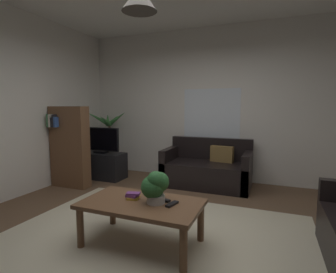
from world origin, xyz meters
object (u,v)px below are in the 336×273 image
couch_under_window (207,170)px  remote_on_table_1 (163,200)px  coffee_table (142,208)px  book_on_table_1 (132,195)px  tv_stand (102,165)px  tv (101,140)px  book_on_table_2 (133,193)px  remote_on_table_0 (172,204)px  book_on_table_0 (133,198)px  bookshelf_corner (69,146)px  potted_plant_on_table (155,185)px  potted_palm_corner (110,145)px

couch_under_window → remote_on_table_1: 2.13m
coffee_table → book_on_table_1: book_on_table_1 is taller
tv_stand → tv: bearing=-90.0°
book_on_table_1 → remote_on_table_1: 0.32m
remote_on_table_1 → tv: tv is taller
book_on_table_2 → remote_on_table_0: (0.43, -0.01, -0.05)m
remote_on_table_1 → book_on_table_0: bearing=115.2°
couch_under_window → remote_on_table_1: size_ratio=9.36×
book_on_table_2 → book_on_table_1: bearing=171.1°
bookshelf_corner → book_on_table_0: bearing=-32.3°
remote_on_table_0 → potted_plant_on_table: (-0.17, -0.01, 0.17)m
book_on_table_0 → potted_palm_corner: potted_palm_corner is taller
coffee_table → book_on_table_2: (-0.12, 0.04, 0.12)m
book_on_table_0 → remote_on_table_0: (0.43, -0.02, -0.00)m
book_on_table_2 → potted_palm_corner: potted_palm_corner is taller
couch_under_window → bookshelf_corner: bookshelf_corner is taller
remote_on_table_0 → book_on_table_1: bearing=12.1°
couch_under_window → book_on_table_2: (-0.26, -2.18, 0.23)m
bookshelf_corner → remote_on_table_0: bearing=-27.7°
book_on_table_0 → book_on_table_2: book_on_table_2 is taller
book_on_table_0 → tv_stand: tv_stand is taller
coffee_table → tv_stand: 2.71m
couch_under_window → book_on_table_2: couch_under_window is taller
book_on_table_0 → remote_on_table_1: 0.31m
book_on_table_2 → remote_on_table_1: 0.31m
potted_palm_corner → coffee_table: bearing=-50.1°
book_on_table_2 → tv: bearing=133.3°
book_on_table_2 → bookshelf_corner: bearing=147.6°
book_on_table_1 → tv: bearing=133.1°
book_on_table_2 → coffee_table: bearing=-18.3°
book_on_table_1 → tv_stand: bearing=132.8°
potted_plant_on_table → bookshelf_corner: size_ratio=0.23×
book_on_table_0 → book_on_table_1: book_on_table_1 is taller
remote_on_table_0 → potted_plant_on_table: size_ratio=0.49×
book_on_table_0 → book_on_table_2: 0.05m
coffee_table → remote_on_table_1: size_ratio=7.47×
potted_plant_on_table → coffee_table: bearing=-171.5°
remote_on_table_0 → remote_on_table_1: same height
tv → tv_stand: bearing=90.0°
coffee_table → remote_on_table_1: 0.23m
potted_palm_corner → bookshelf_corner: size_ratio=0.96×
book_on_table_2 → remote_on_table_1: size_ratio=0.85×
book_on_table_2 → bookshelf_corner: size_ratio=0.10×
tv_stand → bookshelf_corner: bearing=-105.6°
remote_on_table_1 → potted_plant_on_table: potted_plant_on_table is taller
tv_stand → book_on_table_1: bearing=-47.2°
book_on_table_0 → book_on_table_2: bearing=-57.6°
couch_under_window → book_on_table_1: couch_under_window is taller
coffee_table → tv: bearing=134.5°
tv → bookshelf_corner: 0.67m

